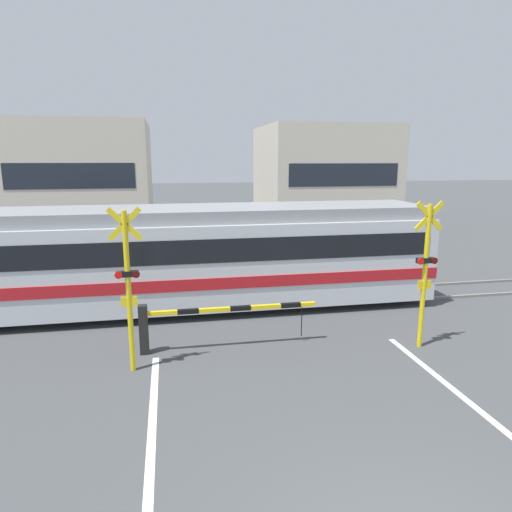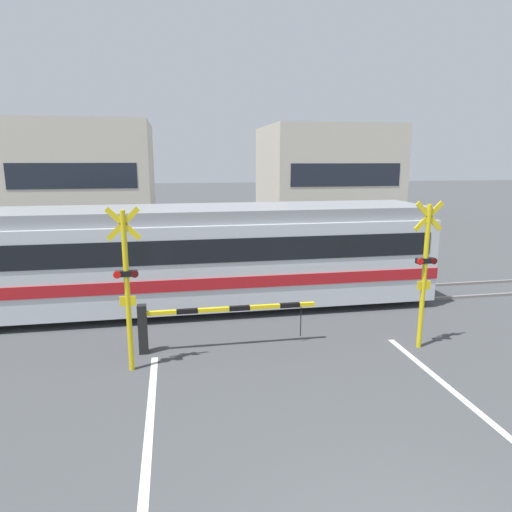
# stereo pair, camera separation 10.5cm
# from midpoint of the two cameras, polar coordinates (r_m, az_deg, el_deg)

# --- Properties ---
(rail_track_near) EXTENTS (50.00, 0.10, 0.08)m
(rail_track_near) POSITION_cam_midpoint_polar(r_m,az_deg,el_deg) (13.40, 0.33, -6.65)
(rail_track_near) COLOR gray
(rail_track_near) RESTS_ON ground_plane
(rail_track_far) EXTENTS (50.00, 0.10, 0.08)m
(rail_track_far) POSITION_cam_midpoint_polar(r_m,az_deg,el_deg) (14.74, -0.71, -4.89)
(rail_track_far) COLOR gray
(rail_track_far) RESTS_ON ground_plane
(commuter_train) EXTENTS (14.91, 2.88, 2.97)m
(commuter_train) POSITION_cam_midpoint_polar(r_m,az_deg,el_deg) (13.47, -9.52, 0.15)
(commuter_train) COLOR silver
(commuter_train) RESTS_ON ground_plane
(crossing_barrier_near) EXTENTS (4.12, 0.20, 1.15)m
(crossing_barrier_near) POSITION_cam_midpoint_polar(r_m,az_deg,el_deg) (10.63, -7.92, -7.75)
(crossing_barrier_near) COLOR black
(crossing_barrier_near) RESTS_ON ground_plane
(crossing_barrier_far) EXTENTS (4.12, 0.20, 1.15)m
(crossing_barrier_far) POSITION_cam_midpoint_polar(r_m,az_deg,el_deg) (16.95, 4.79, -0.16)
(crossing_barrier_far) COLOR black
(crossing_barrier_far) RESTS_ON ground_plane
(crossing_signal_left) EXTENTS (0.68, 0.15, 3.43)m
(crossing_signal_left) POSITION_cam_midpoint_polar(r_m,az_deg,el_deg) (9.56, -15.54, -3.23)
(crossing_signal_left) COLOR yellow
(crossing_signal_left) RESTS_ON ground_plane
(crossing_signal_right) EXTENTS (0.68, 0.15, 3.43)m
(crossing_signal_right) POSITION_cam_midpoint_polar(r_m,az_deg,el_deg) (11.06, 20.60, -1.50)
(crossing_signal_right) COLOR yellow
(crossing_signal_right) RESTS_ON ground_plane
(pedestrian) EXTENTS (0.38, 0.22, 1.70)m
(pedestrian) POSITION_cam_midpoint_polar(r_m,az_deg,el_deg) (18.07, -6.55, 1.29)
(pedestrian) COLOR #23232D
(pedestrian) RESTS_ON ground_plane
(building_left_of_street) EXTENTS (7.42, 7.20, 6.35)m
(building_left_of_street) POSITION_cam_midpoint_polar(r_m,az_deg,el_deg) (28.22, -20.38, 8.99)
(building_left_of_street) COLOR beige
(building_left_of_street) RESTS_ON ground_plane
(building_right_of_street) EXTENTS (7.54, 7.20, 6.28)m
(building_right_of_street) POSITION_cam_midpoint_polar(r_m,az_deg,el_deg) (29.41, 8.71, 9.62)
(building_right_of_street) COLOR beige
(building_right_of_street) RESTS_ON ground_plane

